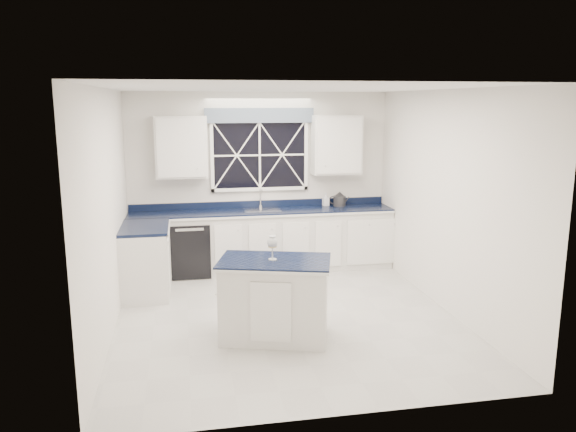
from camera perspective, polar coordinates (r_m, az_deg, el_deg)
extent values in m
plane|color=#A9A9A5|center=(6.91, -0.21, -10.14)|extent=(4.50, 4.50, 0.00)
cube|color=silver|center=(8.72, -2.91, 3.61)|extent=(4.00, 0.10, 2.70)
cube|color=silver|center=(8.60, -2.58, -2.61)|extent=(3.98, 0.60, 0.90)
cube|color=silver|center=(7.77, -14.26, -4.52)|extent=(0.60, 1.00, 0.90)
cube|color=black|center=(8.50, -2.60, 0.46)|extent=(3.98, 0.64, 0.04)
cube|color=black|center=(8.53, -9.91, -3.17)|extent=(0.60, 0.58, 0.82)
cube|color=black|center=(8.65, -2.91, 6.20)|extent=(1.40, 0.02, 1.00)
cube|color=slate|center=(8.55, -2.89, 10.17)|extent=(1.65, 0.04, 0.22)
cube|color=silver|center=(8.42, -10.79, 6.90)|extent=(0.75, 0.34, 0.90)
cube|color=silver|center=(8.74, 4.93, 7.22)|extent=(0.75, 0.34, 0.90)
cylinder|color=silver|center=(8.71, -2.81, 0.99)|extent=(0.05, 0.05, 0.04)
cylinder|color=silver|center=(8.68, -2.82, 1.90)|extent=(0.02, 0.02, 0.28)
cylinder|color=silver|center=(8.57, -2.75, 2.66)|extent=(0.02, 0.18, 0.02)
cube|color=silver|center=(6.18, -1.35, -8.60)|extent=(1.27, 0.95, 0.85)
cube|color=black|center=(6.04, -1.37, -4.65)|extent=(1.34, 1.02, 0.04)
cube|color=#AEAEA9|center=(8.02, -2.41, -6.97)|extent=(1.43, 1.01, 0.01)
cube|color=#101537|center=(8.02, -2.41, -6.90)|extent=(1.27, 0.84, 0.01)
cylinder|color=#313133|center=(8.86, 5.26, 1.53)|extent=(0.25, 0.25, 0.16)
cone|color=#313133|center=(8.84, 5.27, 2.25)|extent=(0.21, 0.21, 0.07)
torus|color=#313133|center=(8.87, 4.60, 1.62)|extent=(0.13, 0.07, 0.13)
cylinder|color=#313133|center=(8.84, 5.99, 1.64)|extent=(0.08, 0.05, 0.10)
cylinder|color=silver|center=(6.05, -1.58, -4.41)|extent=(0.09, 0.09, 0.01)
cylinder|color=silver|center=(6.03, -1.59, -3.74)|extent=(0.01, 0.01, 0.14)
ellipsoid|color=silver|center=(6.00, -1.59, -2.68)|extent=(0.11, 0.11, 0.14)
cylinder|color=tan|center=(6.00, -1.59, -2.91)|extent=(0.09, 0.09, 0.06)
imported|color=silver|center=(8.87, 3.86, 1.70)|extent=(0.10, 0.10, 0.20)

